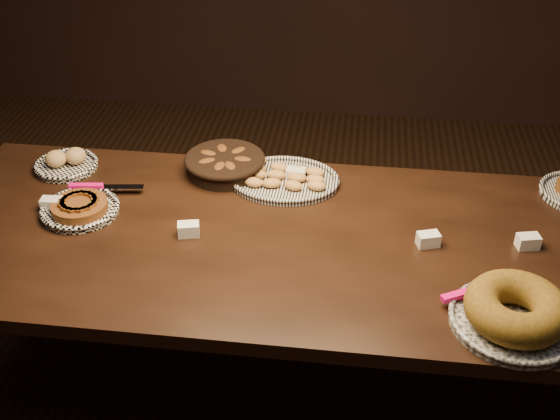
# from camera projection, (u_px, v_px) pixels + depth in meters

# --- Properties ---
(ground) EXTENTS (5.00, 5.00, 0.00)m
(ground) POSITION_uv_depth(u_px,v_px,m) (282.00, 393.00, 2.72)
(ground) COLOR black
(ground) RESTS_ON ground
(buffet_table) EXTENTS (2.40, 1.00, 0.75)m
(buffet_table) POSITION_uv_depth(u_px,v_px,m) (282.00, 254.00, 2.34)
(buffet_table) COLOR black
(buffet_table) RESTS_ON ground
(apple_tart_plate) EXTENTS (0.32, 0.30, 0.05)m
(apple_tart_plate) POSITION_uv_depth(u_px,v_px,m) (80.00, 208.00, 2.41)
(apple_tart_plate) COLOR white
(apple_tart_plate) RESTS_ON buffet_table
(madeleine_platter) EXTENTS (0.40, 0.32, 0.05)m
(madeleine_platter) POSITION_uv_depth(u_px,v_px,m) (284.00, 179.00, 2.57)
(madeleine_platter) COLOR black
(madeleine_platter) RESTS_ON buffet_table
(bundt_cake_plate) EXTENTS (0.38, 0.37, 0.11)m
(bundt_cake_plate) POSITION_uv_depth(u_px,v_px,m) (515.00, 312.00, 1.93)
(bundt_cake_plate) COLOR black
(bundt_cake_plate) RESTS_ON buffet_table
(croissant_basket) EXTENTS (0.30, 0.30, 0.08)m
(croissant_basket) POSITION_uv_depth(u_px,v_px,m) (225.00, 163.00, 2.62)
(croissant_basket) COLOR black
(croissant_basket) RESTS_ON buffet_table
(bread_roll_plate) EXTENTS (0.24, 0.24, 0.08)m
(bread_roll_plate) POSITION_uv_depth(u_px,v_px,m) (66.00, 163.00, 2.66)
(bread_roll_plate) COLOR white
(bread_roll_plate) RESTS_ON buffet_table
(tent_cards) EXTENTS (1.67, 0.45, 0.04)m
(tent_cards) POSITION_uv_depth(u_px,v_px,m) (294.00, 216.00, 2.36)
(tent_cards) COLOR white
(tent_cards) RESTS_ON buffet_table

